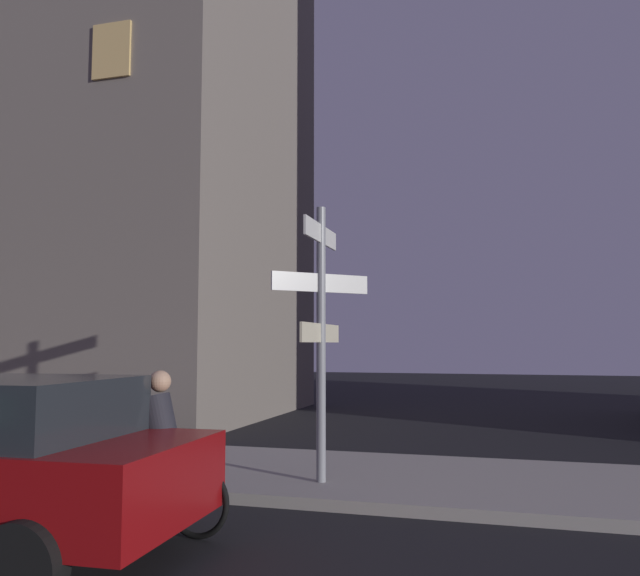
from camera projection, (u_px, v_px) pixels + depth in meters
The scene contains 4 objects.
sidewalk_kerb at pixel (440, 482), 8.41m from camera, with size 40.00×3.19×0.14m, color #9E9991.
signpost at pixel (321, 320), 8.27m from camera, with size 1.02×1.72×3.51m.
cyclist at pixel (154, 457), 6.43m from camera, with size 1.82×0.36×1.61m.
building_left_block at pixel (70, 45), 18.74m from camera, with size 12.54×8.03×21.13m.
Camera 1 is at (0.85, -1.20, 1.88)m, focal length 36.08 mm.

